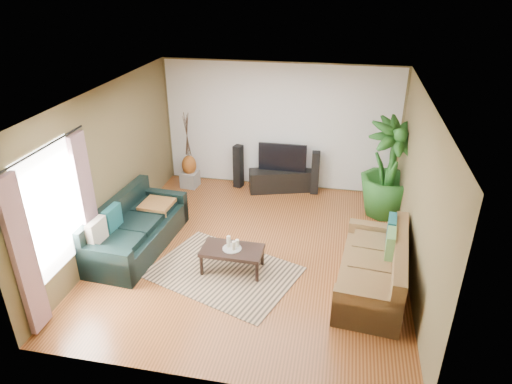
% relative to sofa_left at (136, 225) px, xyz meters
% --- Properties ---
extents(floor, '(5.50, 5.50, 0.00)m').
position_rel_sofa_left_xyz_m(floor, '(2.00, 0.22, -0.42)').
color(floor, '#975127').
rests_on(floor, ground).
extents(ceiling, '(5.50, 5.50, 0.00)m').
position_rel_sofa_left_xyz_m(ceiling, '(2.00, 0.22, 2.28)').
color(ceiling, white).
rests_on(ceiling, ground).
extents(wall_back, '(5.00, 0.00, 5.00)m').
position_rel_sofa_left_xyz_m(wall_back, '(2.00, 2.97, 0.93)').
color(wall_back, brown).
rests_on(wall_back, ground).
extents(wall_front, '(5.00, 0.00, 5.00)m').
position_rel_sofa_left_xyz_m(wall_front, '(2.00, -2.53, 0.93)').
color(wall_front, brown).
rests_on(wall_front, ground).
extents(wall_left, '(0.00, 5.50, 5.50)m').
position_rel_sofa_left_xyz_m(wall_left, '(-0.50, 0.22, 0.92)').
color(wall_left, brown).
rests_on(wall_left, ground).
extents(wall_right, '(0.00, 5.50, 5.50)m').
position_rel_sofa_left_xyz_m(wall_right, '(4.50, 0.22, 0.92)').
color(wall_right, brown).
rests_on(wall_right, ground).
extents(backwall_panel, '(4.90, 0.00, 4.90)m').
position_rel_sofa_left_xyz_m(backwall_panel, '(2.00, 2.96, 0.93)').
color(backwall_panel, white).
rests_on(backwall_panel, ground).
extents(window_pane, '(0.00, 1.80, 1.80)m').
position_rel_sofa_left_xyz_m(window_pane, '(-0.48, -1.38, 0.97)').
color(window_pane, white).
rests_on(window_pane, ground).
extents(curtain_near, '(0.08, 0.35, 2.20)m').
position_rel_sofa_left_xyz_m(curtain_near, '(-0.43, -2.13, 0.72)').
color(curtain_near, gray).
rests_on(curtain_near, ground).
extents(curtain_far, '(0.08, 0.35, 2.20)m').
position_rel_sofa_left_xyz_m(curtain_far, '(-0.43, -0.63, 0.72)').
color(curtain_far, gray).
rests_on(curtain_far, ground).
extents(curtain_rod, '(0.03, 1.90, 0.03)m').
position_rel_sofa_left_xyz_m(curtain_rod, '(-0.43, -1.38, 1.87)').
color(curtain_rod, black).
rests_on(curtain_rod, ground).
extents(sofa_left, '(1.10, 2.27, 0.85)m').
position_rel_sofa_left_xyz_m(sofa_left, '(0.00, 0.00, 0.00)').
color(sofa_left, black).
rests_on(sofa_left, floor).
extents(sofa_right, '(1.10, 2.09, 0.85)m').
position_rel_sofa_left_xyz_m(sofa_right, '(3.92, -0.39, 0.00)').
color(sofa_right, brown).
rests_on(sofa_right, floor).
extents(area_rug, '(2.61, 2.21, 0.01)m').
position_rel_sofa_left_xyz_m(area_rug, '(1.64, -0.44, -0.42)').
color(area_rug, tan).
rests_on(area_rug, floor).
extents(coffee_table, '(0.98, 0.55, 0.40)m').
position_rel_sofa_left_xyz_m(coffee_table, '(1.76, -0.34, -0.23)').
color(coffee_table, black).
rests_on(coffee_table, floor).
extents(candle_tray, '(0.30, 0.30, 0.01)m').
position_rel_sofa_left_xyz_m(candle_tray, '(1.76, -0.34, -0.02)').
color(candle_tray, '#979791').
rests_on(candle_tray, coffee_table).
extents(candle_tall, '(0.06, 0.06, 0.19)m').
position_rel_sofa_left_xyz_m(candle_tall, '(1.70, -0.31, 0.08)').
color(candle_tall, beige).
rests_on(candle_tall, candle_tray).
extents(candle_mid, '(0.06, 0.06, 0.15)m').
position_rel_sofa_left_xyz_m(candle_mid, '(1.80, -0.38, 0.06)').
color(candle_mid, beige).
rests_on(candle_mid, candle_tray).
extents(candle_short, '(0.06, 0.06, 0.12)m').
position_rel_sofa_left_xyz_m(candle_short, '(1.83, -0.28, 0.05)').
color(candle_short, '#ECE5C7').
rests_on(candle_short, candle_tray).
extents(tv_stand, '(1.45, 0.80, 0.46)m').
position_rel_sofa_left_xyz_m(tv_stand, '(2.11, 2.72, -0.19)').
color(tv_stand, black).
rests_on(tv_stand, floor).
extents(television, '(1.02, 0.06, 0.60)m').
position_rel_sofa_left_xyz_m(television, '(2.11, 2.72, 0.34)').
color(television, black).
rests_on(television, tv_stand).
extents(speaker_left, '(0.22, 0.23, 0.96)m').
position_rel_sofa_left_xyz_m(speaker_left, '(1.15, 2.72, 0.05)').
color(speaker_left, black).
rests_on(speaker_left, floor).
extents(speaker_right, '(0.18, 0.20, 0.94)m').
position_rel_sofa_left_xyz_m(speaker_right, '(2.82, 2.72, 0.05)').
color(speaker_right, black).
rests_on(speaker_right, floor).
extents(potted_plant, '(1.48, 1.48, 1.90)m').
position_rel_sofa_left_xyz_m(potted_plant, '(4.25, 2.09, 0.53)').
color(potted_plant, '#1F551C').
rests_on(potted_plant, floor).
extents(plant_pot, '(0.35, 0.35, 0.27)m').
position_rel_sofa_left_xyz_m(plant_pot, '(4.25, 2.09, -0.29)').
color(plant_pot, black).
rests_on(plant_pot, floor).
extents(pedestal, '(0.38, 0.38, 0.35)m').
position_rel_sofa_left_xyz_m(pedestal, '(0.09, 2.52, -0.25)').
color(pedestal, gray).
rests_on(pedestal, floor).
extents(vase, '(0.32, 0.32, 0.44)m').
position_rel_sofa_left_xyz_m(vase, '(0.09, 2.52, 0.08)').
color(vase, brown).
rests_on(vase, pedestal).
extents(side_table, '(0.57, 0.57, 0.57)m').
position_rel_sofa_left_xyz_m(side_table, '(0.14, 0.60, -0.14)').
color(side_table, olive).
rests_on(side_table, floor).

